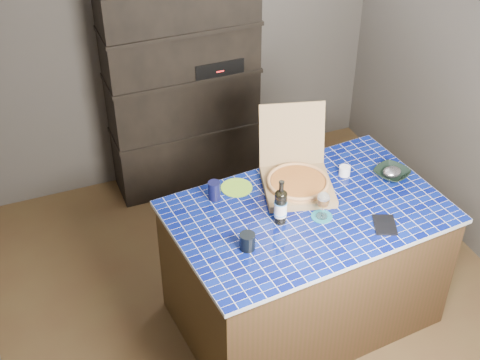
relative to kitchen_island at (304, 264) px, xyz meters
name	(u,v)px	position (x,y,z in m)	size (l,w,h in m)	color
room	(258,152)	(-0.24, 0.26, 0.79)	(3.50, 3.50, 3.50)	brown
shelving_unit	(183,89)	(-0.23, 1.79, 0.44)	(1.20, 0.41, 1.80)	black
kitchen_island	(304,264)	(0.00, 0.00, 0.00)	(1.77, 1.21, 0.92)	#442B1A
pizza_box	(297,179)	(0.03, 0.24, 0.53)	(0.55, 0.62, 0.47)	#906F4A
mead_bottle	(281,206)	(-0.21, -0.03, 0.58)	(0.08, 0.08, 0.30)	black
teal_trivet	(322,217)	(0.04, -0.09, 0.46)	(0.13, 0.13, 0.01)	#166776
wine_glass	(323,200)	(0.04, -0.09, 0.59)	(0.08, 0.08, 0.18)	white
tumbler	(247,241)	(-0.48, -0.18, 0.51)	(0.09, 0.09, 0.10)	black
dvd_case	(385,225)	(0.35, -0.30, 0.47)	(0.13, 0.18, 0.01)	black
bowl	(392,174)	(0.66, 0.11, 0.49)	(0.22, 0.22, 0.05)	black
foil_contents	(392,172)	(0.66, 0.11, 0.50)	(0.13, 0.11, 0.06)	#A3A2AD
white_jar	(345,171)	(0.38, 0.24, 0.49)	(0.07, 0.07, 0.06)	white
navy_cup	(214,190)	(-0.50, 0.33, 0.52)	(0.08, 0.08, 0.12)	black
green_trivet	(237,188)	(-0.33, 0.37, 0.46)	(0.20, 0.20, 0.01)	#83C42A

